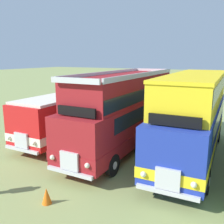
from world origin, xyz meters
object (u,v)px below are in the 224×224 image
object	(u,v)px
bus_second_in_row	(125,108)
bus_first_in_row	(76,111)
bus_third_in_row	(193,112)
cone_mid_row	(47,196)

from	to	relation	value
bus_second_in_row	bus_first_in_row	bearing A→B (deg)	174.88
bus_third_in_row	cone_mid_row	world-z (taller)	bus_third_in_row
bus_first_in_row	cone_mid_row	xyz separation A→B (m)	(4.00, -7.32, -1.44)
bus_third_in_row	cone_mid_row	size ratio (longest dim) A/B	16.91
bus_first_in_row	cone_mid_row	distance (m)	8.47
bus_first_in_row	bus_second_in_row	bearing A→B (deg)	-5.12
bus_first_in_row	bus_second_in_row	distance (m)	3.94
bus_second_in_row	bus_third_in_row	size ratio (longest dim) A/B	1.02
bus_third_in_row	cone_mid_row	xyz separation A→B (m)	(-3.75, -7.23, -2.16)
bus_first_in_row	bus_third_in_row	xyz separation A→B (m)	(7.75, -0.09, 0.72)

